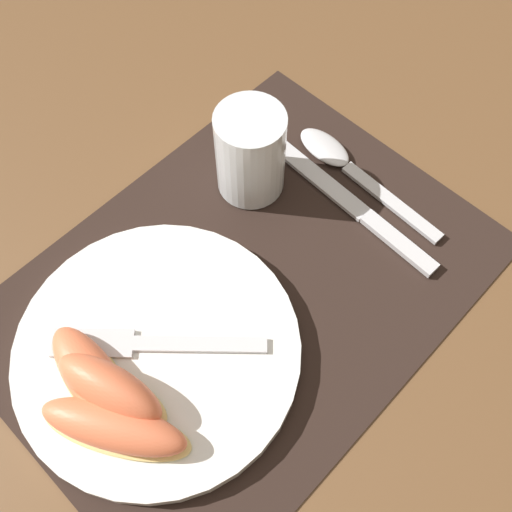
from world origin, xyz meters
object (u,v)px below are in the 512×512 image
(citrus_wedge_1, at_px, (112,391))
(citrus_wedge_2, at_px, (114,427))
(juice_glass, at_px, (250,157))
(citrus_wedge_0, at_px, (93,378))
(plate, at_px, (158,351))
(fork, at_px, (142,344))
(knife, at_px, (353,206))
(spoon, at_px, (342,161))

(citrus_wedge_1, xyz_separation_m, citrus_wedge_2, (-0.02, -0.02, -0.01))
(juice_glass, distance_m, citrus_wedge_0, 0.26)
(plate, bearing_deg, fork, 120.51)
(plate, xyz_separation_m, knife, (0.25, -0.03, -0.01))
(knife, xyz_separation_m, citrus_wedge_1, (-0.30, 0.02, 0.03))
(citrus_wedge_0, distance_m, citrus_wedge_2, 0.05)
(spoon, relative_size, citrus_wedge_0, 1.61)
(spoon, distance_m, fork, 0.29)
(juice_glass, xyz_separation_m, citrus_wedge_0, (-0.25, -0.06, -0.01))
(spoon, distance_m, citrus_wedge_2, 0.36)
(citrus_wedge_0, bearing_deg, juice_glass, 13.30)
(knife, height_order, citrus_wedge_0, citrus_wedge_0)
(juice_glass, xyz_separation_m, spoon, (0.09, -0.05, -0.04))
(citrus_wedge_0, bearing_deg, plate, -13.39)
(juice_glass, bearing_deg, fork, -162.83)
(citrus_wedge_0, distance_m, citrus_wedge_1, 0.02)
(knife, height_order, spoon, spoon)
(spoon, xyz_separation_m, citrus_wedge_2, (-0.35, -0.05, 0.03))
(citrus_wedge_2, bearing_deg, plate, 24.02)
(plate, height_order, juice_glass, juice_glass)
(juice_glass, distance_m, citrus_wedge_2, 0.29)
(knife, relative_size, fork, 1.47)
(fork, xyz_separation_m, citrus_wedge_0, (-0.05, 0.00, 0.01))
(spoon, xyz_separation_m, fork, (-0.29, -0.01, 0.01))
(knife, relative_size, citrus_wedge_2, 1.70)
(plate, bearing_deg, knife, -5.83)
(juice_glass, bearing_deg, spoon, -32.20)
(juice_glass, distance_m, spoon, 0.11)
(spoon, bearing_deg, citrus_wedge_0, -179.01)
(plate, bearing_deg, spoon, 3.96)
(citrus_wedge_0, bearing_deg, spoon, 0.99)
(plate, relative_size, knife, 1.15)
(citrus_wedge_0, height_order, citrus_wedge_2, citrus_wedge_2)
(plate, xyz_separation_m, citrus_wedge_2, (-0.07, -0.03, 0.02))
(juice_glass, height_order, spoon, juice_glass)
(juice_glass, bearing_deg, knife, -62.77)
(spoon, relative_size, citrus_wedge_2, 1.46)
(fork, xyz_separation_m, citrus_wedge_1, (-0.05, -0.02, 0.02))
(juice_glass, distance_m, citrus_wedge_1, 0.26)
(juice_glass, distance_m, fork, 0.21)
(fork, relative_size, citrus_wedge_0, 1.28)
(spoon, bearing_deg, citrus_wedge_2, -171.76)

